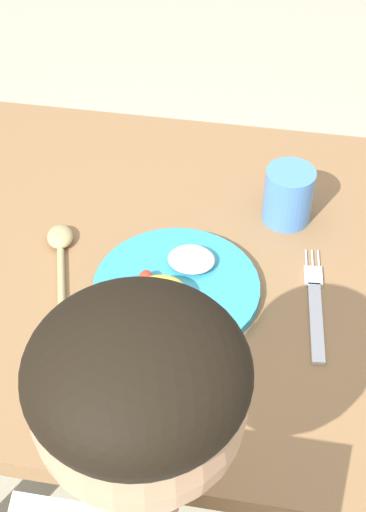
{
  "coord_description": "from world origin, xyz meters",
  "views": [
    {
      "loc": [
        0.16,
        -0.77,
        1.53
      ],
      "look_at": [
        0.03,
        -0.01,
        0.76
      ],
      "focal_mm": 52.22,
      "sensor_mm": 36.0,
      "label": 1
    }
  ],
  "objects_px": {
    "drinking_cup": "(288,195)",
    "spoon": "(60,254)",
    "fork": "(315,306)",
    "plate": "(174,288)"
  },
  "relations": [
    {
      "from": "fork",
      "to": "drinking_cup",
      "type": "bearing_deg",
      "value": 11.6
    },
    {
      "from": "drinking_cup",
      "to": "spoon",
      "type": "bearing_deg",
      "value": -155.53
    },
    {
      "from": "plate",
      "to": "spoon",
      "type": "distance_m",
      "value": 0.19
    },
    {
      "from": "plate",
      "to": "drinking_cup",
      "type": "bearing_deg",
      "value": 53.08
    },
    {
      "from": "fork",
      "to": "spoon",
      "type": "xyz_separation_m",
      "value": [
        -0.38,
        0.03,
        0.01
      ]
    },
    {
      "from": "drinking_cup",
      "to": "fork",
      "type": "bearing_deg",
      "value": -73.32
    },
    {
      "from": "spoon",
      "to": "drinking_cup",
      "type": "relative_size",
      "value": 2.36
    },
    {
      "from": "plate",
      "to": "fork",
      "type": "relative_size",
      "value": 1.12
    },
    {
      "from": "fork",
      "to": "spoon",
      "type": "height_order",
      "value": "spoon"
    },
    {
      "from": "plate",
      "to": "drinking_cup",
      "type": "relative_size",
      "value": 2.61
    }
  ]
}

